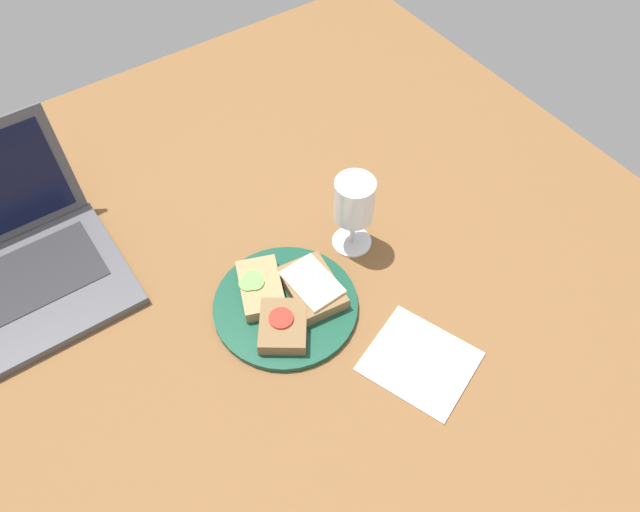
# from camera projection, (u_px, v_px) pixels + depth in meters

# --- Properties ---
(wooden_table) EXTENTS (1.40, 1.40, 0.03)m
(wooden_table) POSITION_uv_depth(u_px,v_px,m) (286.00, 288.00, 1.07)
(wooden_table) COLOR brown
(wooden_table) RESTS_ON ground
(plate) EXTENTS (0.24, 0.24, 0.01)m
(plate) POSITION_uv_depth(u_px,v_px,m) (286.00, 306.00, 1.02)
(plate) COLOR #144733
(plate) RESTS_ON wooden_table
(sandwich_with_cheese) EXTENTS (0.09, 0.12, 0.03)m
(sandwich_with_cheese) POSITION_uv_depth(u_px,v_px,m) (312.00, 287.00, 1.02)
(sandwich_with_cheese) COLOR brown
(sandwich_with_cheese) RESTS_ON plate
(sandwich_with_cucumber) EXTENTS (0.10, 0.13, 0.03)m
(sandwich_with_cucumber) POSITION_uv_depth(u_px,v_px,m) (259.00, 286.00, 1.02)
(sandwich_with_cucumber) COLOR #A88456
(sandwich_with_cucumber) RESTS_ON plate
(sandwich_with_tomato) EXTENTS (0.11, 0.12, 0.03)m
(sandwich_with_tomato) POSITION_uv_depth(u_px,v_px,m) (283.00, 326.00, 0.98)
(sandwich_with_tomato) COLOR brown
(sandwich_with_tomato) RESTS_ON plate
(wine_glass) EXTENTS (0.07, 0.07, 0.15)m
(wine_glass) POSITION_uv_depth(u_px,v_px,m) (354.00, 204.00, 1.03)
(wine_glass) COLOR white
(wine_glass) RESTS_ON wooden_table
(laptop) EXTENTS (0.34, 0.31, 0.22)m
(laptop) POSITION_uv_depth(u_px,v_px,m) (5.00, 267.00, 1.03)
(laptop) COLOR #4C4C51
(laptop) RESTS_ON wooden_table
(napkin) EXTENTS (0.19, 0.20, 0.00)m
(napkin) POSITION_uv_depth(u_px,v_px,m) (420.00, 362.00, 0.96)
(napkin) COLOR white
(napkin) RESTS_ON wooden_table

